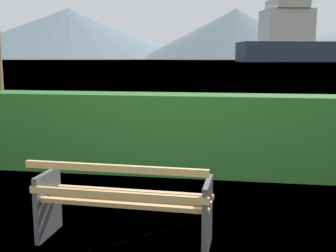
{
  "coord_description": "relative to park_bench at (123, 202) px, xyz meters",
  "views": [
    {
      "loc": [
        1.05,
        -3.81,
        1.82
      ],
      "look_at": [
        0.0,
        2.66,
        0.74
      ],
      "focal_mm": 44.38,
      "sensor_mm": 36.0,
      "label": 1
    }
  ],
  "objects": [
    {
      "name": "water_surface",
      "position": [
        0.0,
        307.99,
        -0.43
      ],
      "size": [
        620.0,
        620.0,
        0.0
      ],
      "primitive_type": "plane",
      "color": "#7A99A8",
      "rests_on": "ground_plane"
    },
    {
      "name": "distant_hills",
      "position": [
        -15.74,
        591.26,
        33.54
      ],
      "size": [
        852.04,
        407.02,
        74.36
      ],
      "color": "slate",
      "rests_on": "ground_plane"
    },
    {
      "name": "park_bench",
      "position": [
        0.0,
        0.0,
        0.0
      ],
      "size": [
        1.74,
        0.63,
        0.87
      ],
      "color": "tan",
      "rests_on": "ground_plane"
    },
    {
      "name": "ground_plane",
      "position": [
        0.0,
        0.06,
        -0.43
      ],
      "size": [
        1400.0,
        1400.0,
        0.0
      ],
      "primitive_type": "plane",
      "color": "olive"
    },
    {
      "name": "hedge_row",
      "position": [
        0.0,
        2.67,
        0.2
      ],
      "size": [
        6.98,
        0.71,
        1.26
      ],
      "primitive_type": "cube",
      "color": "#2D6B28",
      "rests_on": "ground_plane"
    },
    {
      "name": "sailboat_mid",
      "position": [
        27.02,
        258.85,
        0.25
      ],
      "size": [
        4.13,
        8.45,
        1.94
      ],
      "color": "#335693",
      "rests_on": "water_surface"
    }
  ]
}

